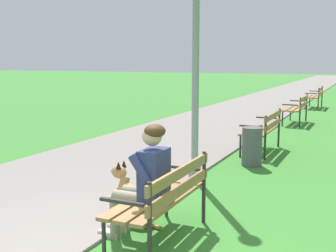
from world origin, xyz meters
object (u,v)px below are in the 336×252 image
park_bench_mid (264,128)px  litter_bin (252,147)px  park_bench_far (297,107)px  lamp_post_near (196,53)px  dog_shepherd (133,200)px  person_seated_on_near_bench (145,178)px  park_bench_near (164,195)px  park_bench_furthest (316,95)px

park_bench_mid → litter_bin: 1.28m
park_bench_far → litter_bin: 5.74m
lamp_post_near → litter_bin: lamp_post_near is taller
park_bench_mid → dog_shepherd: size_ratio=1.84×
dog_shepherd → lamp_post_near: 2.68m
park_bench_far → dog_shepherd: 9.06m
lamp_post_near → person_seated_on_near_bench: bearing=-80.8°
park_bench_mid → lamp_post_near: size_ratio=0.39×
park_bench_near → park_bench_furthest: size_ratio=1.00×
park_bench_mid → litter_bin: (0.07, -1.27, -0.16)m
park_bench_near → lamp_post_near: lamp_post_near is taller
park_bench_near → park_bench_furthest: bearing=90.2°
park_bench_furthest → person_seated_on_near_bench: size_ratio=1.20×
park_bench_furthest → park_bench_near: bearing=-89.8°
park_bench_far → park_bench_near: bearing=-89.7°
park_bench_furthest → dog_shepherd: 13.85m
park_bench_furthest → litter_bin: 10.54m
park_bench_far → person_seated_on_near_bench: bearing=-90.9°
park_bench_mid → person_seated_on_near_bench: person_seated_on_near_bench is taller
park_bench_far → park_bench_mid: bearing=-90.1°
park_bench_far → dog_shepherd: (-0.53, -9.04, -0.25)m
park_bench_furthest → lamp_post_near: lamp_post_near is taller
park_bench_mid → dog_shepherd: park_bench_mid is taller
park_bench_mid → park_bench_far: (0.01, 4.47, 0.00)m
person_seated_on_near_bench → park_bench_far: bearing=89.1°
park_bench_mid → litter_bin: size_ratio=2.14×
park_bench_near → park_bench_far: bearing=90.3°
dog_shepherd → park_bench_furthest: bearing=87.8°
park_bench_furthest → litter_bin: bearing=-89.7°
park_bench_mid → person_seated_on_near_bench: bearing=-91.7°
park_bench_near → dog_shepherd: 0.74m
park_bench_furthest → person_seated_on_near_bench: person_seated_on_near_bench is taller
lamp_post_near → park_bench_far: bearing=85.5°
lamp_post_near → park_bench_furthest: bearing=87.3°
person_seated_on_near_bench → dog_shepherd: size_ratio=1.53×
park_bench_far → person_seated_on_near_bench: (-0.15, -9.46, 0.17)m
park_bench_furthest → dog_shepherd: bearing=-92.2°
park_bench_furthest → dog_shepherd: size_ratio=1.84×
park_bench_near → litter_bin: park_bench_near is taller
park_bench_mid → litter_bin: bearing=-86.7°
park_bench_mid → lamp_post_near: bearing=-102.1°
park_bench_near → park_bench_mid: (-0.06, 4.94, 0.00)m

